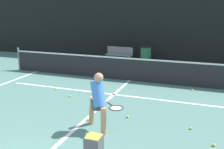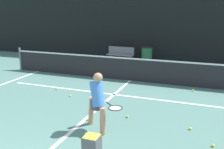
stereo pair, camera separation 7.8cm
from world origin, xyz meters
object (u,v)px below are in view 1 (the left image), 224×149
(trash_bin, at_px, (146,56))
(parked_car, at_px, (138,43))
(player_practicing, at_px, (98,99))
(courtside_bench, at_px, (119,54))

(trash_bin, height_order, parked_car, parked_car)
(player_practicing, distance_m, parked_car, 11.63)
(courtside_bench, distance_m, parked_car, 3.67)
(trash_bin, bearing_deg, courtside_bench, -179.59)
(trash_bin, bearing_deg, player_practicing, -85.22)
(courtside_bench, distance_m, trash_bin, 1.46)
(player_practicing, xyz_separation_m, courtside_bench, (-2.11, 7.79, -0.33))
(courtside_bench, relative_size, trash_bin, 1.58)
(parked_car, bearing_deg, courtside_bench, -91.65)
(parked_car, bearing_deg, player_practicing, -80.08)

